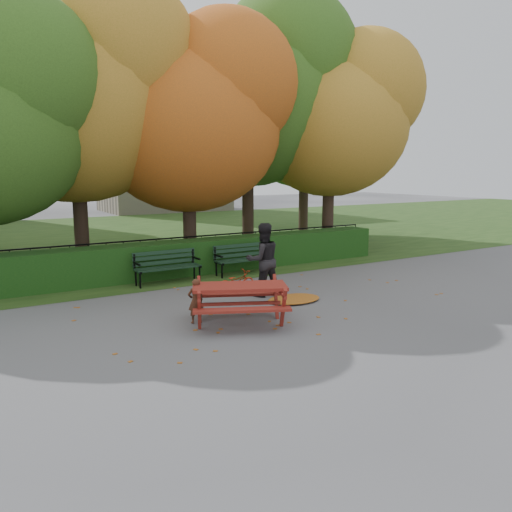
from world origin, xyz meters
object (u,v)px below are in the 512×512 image
tree_d (260,90)px  bench_right (243,256)px  bench_left (167,264)px  picnic_table (240,294)px  tree_g (314,119)px  bicycle (236,282)px  tree_c (200,114)px  tree_e (341,115)px  child (196,301)px  tree_b (87,90)px  adult (263,260)px

tree_d → bench_right: size_ratio=5.32×
bench_left → picnic_table: (-0.12, -4.26, 0.10)m
bench_right → bench_left: bearing=180.0°
tree_d → tree_g: bearing=29.6°
tree_d → bicycle: size_ratio=9.02×
picnic_table → tree_c: bearing=95.6°
tree_d → bicycle: tree_d is taller
tree_e → child: bearing=-146.1°
bench_left → child: 3.86m
tree_g → bench_right: tree_g is taller
tree_g → tree_c: bearing=-153.1°
tree_c → bench_right: (0.27, -2.26, -4.30)m
bench_right → bicycle: 2.38m
bicycle → bench_left: bearing=25.3°
tree_g → bicycle: tree_g is taller
bicycle → tree_e: bearing=-62.7°
tree_b → bench_right: 6.76m
bench_right → tree_d: bearing=51.8°
tree_g → child: (-10.49, -9.83, -4.92)m
adult → bicycle: size_ratio=1.70×
tree_c → child: bearing=-116.3°
tree_b → bench_right: bearing=-40.7°
tree_b → tree_e: (8.97, -0.98, -0.32)m
tree_g → tree_d: bearing=-150.4°
tree_e → adult: 8.91m
tree_c → tree_g: 8.43m
picnic_table → adult: adult is taller
picnic_table → tree_g: bearing=71.3°
tree_c → bicycle: size_ratio=7.53×
tree_b → tree_g: size_ratio=1.03×
tree_b → bicycle: (2.22, -5.01, -5.12)m
picnic_table → adult: 2.33m
bench_left → bicycle: bench_left is taller
tree_d → tree_g: 5.16m
bench_right → adult: size_ratio=1.00×
child → bicycle: 2.65m
bench_right → tree_e: bearing=20.9°
tree_b → child: 8.43m
child → tree_d: bearing=-125.3°
tree_b → tree_c: size_ratio=1.10×
tree_e → adult: bearing=-143.7°
tree_g → bicycle: (-8.55, -8.02, -5.09)m
tree_e → tree_b: bearing=173.8°
tree_d → tree_e: tree_d is taller
tree_d → picnic_table: tree_d is taller
tree_e → bench_right: size_ratio=4.53×
tree_d → bench_left: bearing=-145.7°
tree_e → bicycle: bearing=-149.1°
tree_g → adult: 12.70m
tree_b → tree_e: tree_b is taller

